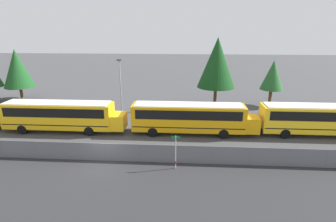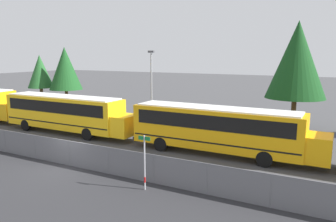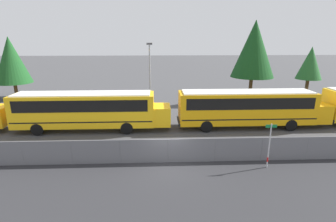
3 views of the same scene
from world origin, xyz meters
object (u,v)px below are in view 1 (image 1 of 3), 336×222
tree_0 (217,63)px  tree_2 (273,75)px  school_bus_2 (191,116)px  light_pole (121,85)px  school_bus_1 (61,114)px  school_bus_3 (322,118)px  tree_3 (17,68)px  street_sign (176,151)px

tree_0 → tree_2: 8.54m
school_bus_2 → light_pole: light_pole is taller
school_bus_1 → tree_2: size_ratio=2.01×
school_bus_3 → tree_3: tree_3 is taller
school_bus_3 → light_pole: size_ratio=1.84×
school_bus_3 → tree_0: size_ratio=1.36×
school_bus_2 → tree_2: size_ratio=2.01×
school_bus_2 → tree_0: size_ratio=1.36×
street_sign → tree_3: bearing=141.8°
street_sign → light_pole: bearing=119.4°
school_bus_1 → school_bus_2: same height
light_pole → tree_0: 13.49m
tree_2 → tree_3: size_ratio=0.84×
school_bus_2 → tree_2: tree_2 is taller
school_bus_2 → tree_0: bearing=70.1°
school_bus_1 → school_bus_3: (28.10, 0.62, 0.00)m
school_bus_2 → street_sign: size_ratio=4.64×
school_bus_3 → school_bus_2: bearing=-178.2°
street_sign → tree_0: (4.99, 17.61, 4.95)m
school_bus_1 → school_bus_3: size_ratio=1.00×
light_pole → school_bus_2: bearing=-33.6°
school_bus_1 → school_bus_2: size_ratio=1.00×
school_bus_3 → light_pole: light_pole is taller
school_bus_1 → school_bus_3: same height
light_pole → tree_3: size_ratio=0.92×
school_bus_3 → street_sign: 17.18m
school_bus_1 → street_sign: school_bus_1 is taller
school_bus_1 → light_pole: (5.27, 6.14, 2.06)m
school_bus_3 → tree_0: 14.71m
tree_3 → light_pole: bearing=-20.1°
tree_0 → school_bus_1: bearing=-150.3°
tree_0 → tree_3: bearing=175.4°
tree_0 → tree_3: size_ratio=1.24×
school_bus_2 → light_pole: bearing=146.4°
school_bus_1 → street_sign: size_ratio=4.64×
school_bus_1 → school_bus_2: (14.26, 0.17, 0.00)m
school_bus_1 → tree_0: 21.09m
school_bus_3 → light_pole: 23.58m
tree_3 → school_bus_1: bearing=-45.2°
street_sign → tree_2: 23.40m
light_pole → tree_0: bearing=17.9°
light_pole → tree_0: size_ratio=0.74×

